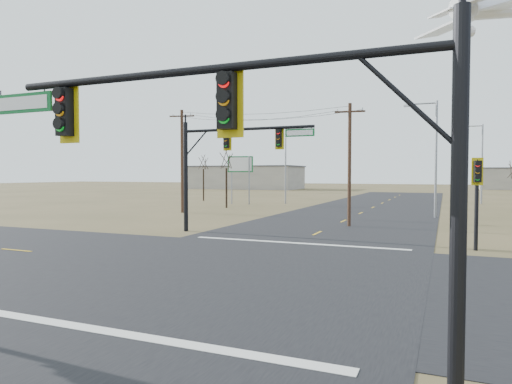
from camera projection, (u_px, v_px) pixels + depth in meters
ground at (237, 271)px, 17.82m from camera, size 320.00×320.00×0.00m
road_ew at (237, 270)px, 17.82m from camera, size 160.00×14.00×0.02m
road_ns at (237, 270)px, 17.82m from camera, size 14.00×160.00×0.02m
stop_bar_near at (105, 331)px, 10.90m from camera, size 12.00×0.40×0.01m
stop_bar_far at (296, 243)px, 24.74m from camera, size 12.00×0.40×0.01m
mast_arm_near at (229, 127)px, 8.55m from camera, size 10.33×0.41×6.38m
mast_arm_far at (226, 152)px, 28.74m from camera, size 8.84×0.43×7.16m
pedestal_signal_ne at (477, 183)px, 22.25m from camera, size 0.65×0.56×4.60m
utility_pole_near at (349, 162)px, 32.59m from camera, size 2.15×0.38×8.82m
utility_pole_far at (182, 160)px, 44.24m from camera, size 2.39×0.71×9.96m
highway_sign at (240, 170)px, 56.64m from camera, size 3.12×0.80×5.97m
streetlight_a at (433, 152)px, 38.95m from camera, size 2.81×0.45×10.01m
streetlight_b at (480, 159)px, 56.97m from camera, size 2.77×0.28×9.97m
streetlight_c at (287, 161)px, 57.16m from camera, size 2.67×0.31×9.58m
bare_tree_a at (226, 159)px, 50.54m from camera, size 2.96×2.96×6.90m
bare_tree_b at (203, 162)px, 63.63m from camera, size 3.34×3.34×6.83m
warehouse_left at (244, 178)px, 116.09m from camera, size 28.00×14.00×5.50m
jet_airliner at (495, 8)px, 65.37m from camera, size 25.84×25.96×11.63m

